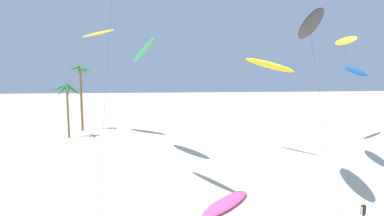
% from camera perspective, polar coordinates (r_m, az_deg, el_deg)
% --- Properties ---
extents(palm_tree_0, '(4.13, 3.72, 10.80)m').
position_cam_1_polar(palm_tree_0, '(52.66, -20.19, 5.36)').
color(palm_tree_0, brown).
rests_on(palm_tree_0, ground).
extents(palm_tree_1, '(4.75, 4.44, 8.01)m').
position_cam_1_polar(palm_tree_1, '(47.33, -22.43, 2.78)').
color(palm_tree_1, brown).
rests_on(palm_tree_1, ground).
extents(flying_kite_0, '(4.25, 9.04, 13.33)m').
position_cam_1_polar(flying_kite_0, '(33.80, 26.78, 11.20)').
color(flying_kite_0, yellow).
rests_on(flying_kite_0, ground).
extents(flying_kite_1, '(7.44, 10.11, 10.77)m').
position_cam_1_polar(flying_kite_1, '(49.22, 28.42, 6.04)').
color(flying_kite_1, blue).
rests_on(flying_kite_1, ground).
extents(flying_kite_2, '(4.46, 10.46, 13.42)m').
position_cam_1_polar(flying_kite_2, '(33.83, -9.18, 10.55)').
color(flying_kite_2, green).
rests_on(flying_kite_2, ground).
extents(flying_kite_3, '(5.38, 8.50, 11.51)m').
position_cam_1_polar(flying_kite_3, '(34.96, 14.15, 7.86)').
color(flying_kite_3, yellow).
rests_on(flying_kite_3, ground).
extents(flying_kite_4, '(6.62, 6.56, 15.76)m').
position_cam_1_polar(flying_kite_4, '(47.66, -17.33, 13.21)').
color(flying_kite_4, yellow).
rests_on(flying_kite_4, ground).
extents(flying_kite_5, '(4.49, 10.29, 13.47)m').
position_cam_1_polar(flying_kite_5, '(24.30, 21.19, 14.12)').
color(flying_kite_5, black).
rests_on(flying_kite_5, ground).
extents(grounded_kite_0, '(4.88, 5.00, 0.37)m').
position_cam_1_polar(grounded_kite_0, '(22.60, 6.40, -17.31)').
color(grounded_kite_0, '#EA5193').
rests_on(grounded_kite_0, ground).
extents(person_far_watcher, '(0.44, 0.33, 1.64)m').
position_cam_1_polar(person_far_watcher, '(21.90, 29.43, -16.89)').
color(person_far_watcher, '#284CA3').
rests_on(person_far_watcher, ground).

